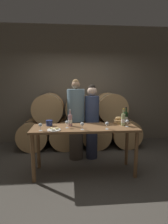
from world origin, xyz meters
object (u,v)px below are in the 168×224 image
at_px(person_right, 92,121).
at_px(wine_bottle_white, 123,120).
at_px(blue_crock, 49,123).
at_px(bread_basket, 119,121).
at_px(wine_glass_center, 82,124).
at_px(tasting_table, 85,133).
at_px(wine_glass_right, 107,124).
at_px(wine_glass_far_right, 127,122).
at_px(person_left, 76,120).
at_px(wine_glass_far_left, 40,125).
at_px(wine_glass_left, 67,123).
at_px(wine_bottle_red, 126,117).
at_px(wine_bottle_rose, 70,120).
at_px(cheese_plate, 54,130).

bearing_deg(person_right, wine_bottle_white, -50.42).
bearing_deg(blue_crock, wine_bottle_white, -4.29).
xyz_separation_m(wine_bottle_white, bread_basket, (-0.03, 0.17, -0.06)).
distance_m(bread_basket, wine_glass_center, 0.86).
relative_size(tasting_table, bread_basket, 9.09).
distance_m(blue_crock, wine_glass_right, 1.07).
bearing_deg(person_right, blue_crock, -149.43).
distance_m(wine_glass_center, wine_glass_far_right, 0.84).
height_order(tasting_table, person_left, person_left).
distance_m(person_left, wine_bottle_white, 1.06).
xyz_separation_m(wine_glass_right, wine_glass_far_right, (0.40, 0.14, 0.00)).
relative_size(tasting_table, blue_crock, 15.16).
distance_m(wine_glass_far_left, wine_glass_left, 0.46).
distance_m(blue_crock, wine_glass_left, 0.38).
xyz_separation_m(person_left, wine_glass_center, (0.07, -0.85, 0.10)).
bearing_deg(wine_glass_left, tasting_table, 9.13).
bearing_deg(tasting_table, wine_glass_far_left, -164.62).
relative_size(tasting_table, wine_bottle_white, 5.84).
bearing_deg(wine_glass_left, wine_glass_far_left, -160.31).
bearing_deg(wine_bottle_red, wine_glass_far_right, -103.85).
bearing_deg(wine_glass_left, wine_glass_right, -11.98).
bearing_deg(wine_bottle_white, blue_crock, 175.71).
xyz_separation_m(person_left, wine_glass_left, (-0.18, -0.70, 0.10)).
bearing_deg(blue_crock, wine_glass_left, -30.02).
height_order(tasting_table, person_right, person_right).
xyz_separation_m(tasting_table, wine_bottle_white, (0.72, 0.04, 0.23)).
distance_m(wine_glass_left, wine_glass_far_right, 1.08).
relative_size(tasting_table, wine_bottle_rose, 6.08).
height_order(wine_glass_left, wine_glass_center, same).
relative_size(blue_crock, cheese_plate, 0.55).
xyz_separation_m(person_right, wine_glass_right, (0.15, -0.84, 0.13)).
bearing_deg(wine_bottle_rose, wine_glass_far_right, -7.83).
relative_size(blue_crock, wine_glass_far_right, 0.96).
relative_size(wine_bottle_rose, wine_glass_right, 2.39).
xyz_separation_m(person_right, wine_glass_left, (-0.53, -0.70, 0.13)).
bearing_deg(wine_glass_left, person_left, 75.26).
bearing_deg(cheese_plate, person_right, 48.39).
bearing_deg(tasting_table, cheese_plate, -159.93).
height_order(cheese_plate, wine_glass_far_right, wine_glass_far_right).
bearing_deg(wine_glass_far_right, bread_basket, 105.33).
bearing_deg(blue_crock, person_left, 44.73).
height_order(wine_bottle_white, wine_glass_center, wine_bottle_white).
bearing_deg(wine_glass_far_left, wine_bottle_rose, 30.35).
bearing_deg(wine_glass_right, tasting_table, 152.02).
bearing_deg(tasting_table, wine_glass_far_right, -4.42).
xyz_separation_m(person_left, wine_glass_far_right, (0.90, -0.71, 0.10)).
distance_m(wine_glass_right, wine_glass_far_right, 0.42).
height_order(wine_bottle_rose, wine_glass_right, wine_bottle_rose).
height_order(wine_glass_left, wine_glass_right, same).
height_order(wine_bottle_rose, cheese_plate, wine_bottle_rose).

